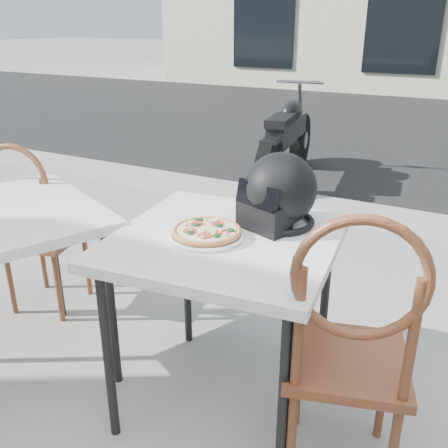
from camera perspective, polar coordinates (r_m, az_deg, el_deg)
The scene contains 8 objects.
curb at distance 4.40m, azimuth 22.02°, elevation 0.04°, with size 30.00×0.25×0.12m, color #A29F97.
cafe_table_main at distance 2.00m, azimuth 0.17°, elevation -3.26°, with size 0.94×0.94×0.81m.
plate at distance 1.94m, azimuth -1.99°, elevation -1.35°, with size 0.36×0.36×0.02m.
pizza at distance 1.94m, azimuth -2.00°, elevation -0.79°, with size 0.30×0.30×0.03m.
helmet at distance 2.04m, azimuth 6.24°, elevation 3.43°, with size 0.38×0.39×0.30m.
cafe_chair_main at distance 1.75m, azimuth 14.26°, elevation -12.84°, with size 0.52×0.52×1.11m.
cafe_chair_side at distance 2.97m, azimuth -20.93°, elevation 0.39°, with size 0.47×0.47×1.03m.
motorcycle at distance 5.32m, azimuth 7.20°, elevation 9.42°, with size 0.52×2.00×1.00m.
Camera 1 is at (0.31, -1.11, 1.60)m, focal length 40.00 mm.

